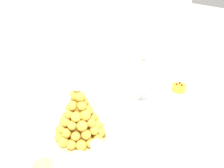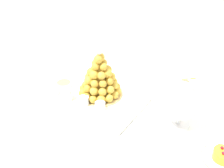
# 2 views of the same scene
# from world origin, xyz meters

# --- Properties ---
(buffet_table) EXTENTS (1.38, 0.79, 0.74)m
(buffet_table) POSITION_xyz_m (0.00, 0.00, 0.63)
(buffet_table) COLOR brown
(buffet_table) RESTS_ON ground_plane
(serving_tray) EXTENTS (0.55, 0.38, 0.02)m
(serving_tray) POSITION_xyz_m (-0.20, 0.03, 0.75)
(serving_tray) COLOR white
(serving_tray) RESTS_ON buffet_table
(croquembouche) EXTENTS (0.24, 0.24, 0.29)m
(croquembouche) POSITION_xyz_m (-0.19, 0.06, 0.86)
(croquembouche) COLOR tan
(croquembouche) RESTS_ON serving_tray
(dessert_cup_left) EXTENTS (0.05, 0.05, 0.05)m
(dessert_cup_left) POSITION_xyz_m (-0.41, -0.07, 0.78)
(dessert_cup_left) COLOR silver
(dessert_cup_left) RESTS_ON serving_tray
(dessert_cup_mid_left) EXTENTS (0.06, 0.06, 0.06)m
(dessert_cup_mid_left) POSITION_xyz_m (-0.31, -0.07, 0.78)
(dessert_cup_mid_left) COLOR silver
(dessert_cup_mid_left) RESTS_ON serving_tray
(dessert_cup_centre) EXTENTS (0.05, 0.05, 0.05)m
(dessert_cup_centre) POSITION_xyz_m (-0.20, -0.06, 0.77)
(dessert_cup_centre) COLOR silver
(dessert_cup_centre) RESTS_ON serving_tray
(dessert_cup_mid_right) EXTENTS (0.05, 0.05, 0.05)m
(dessert_cup_mid_right) POSITION_xyz_m (-0.11, -0.05, 0.77)
(dessert_cup_mid_right) COLOR silver
(dessert_cup_mid_right) RESTS_ON serving_tray
(dessert_cup_right) EXTENTS (0.06, 0.06, 0.05)m
(dessert_cup_right) POSITION_xyz_m (0.00, -0.06, 0.78)
(dessert_cup_right) COLOR silver
(dessert_cup_right) RESTS_ON serving_tray
(creme_brulee_ramekin) EXTENTS (0.09, 0.09, 0.02)m
(creme_brulee_ramekin) POSITION_xyz_m (-0.42, 0.02, 0.76)
(creme_brulee_ramekin) COLOR white
(creme_brulee_ramekin) RESTS_ON serving_tray
(macaron_goblet) EXTENTS (0.14, 0.14, 0.26)m
(macaron_goblet) POSITION_xyz_m (0.27, 0.07, 0.91)
(macaron_goblet) COLOR white
(macaron_goblet) RESTS_ON buffet_table
(fruit_tart_plate) EXTENTS (0.18, 0.18, 0.06)m
(fruit_tart_plate) POSITION_xyz_m (0.50, -0.05, 0.76)
(fruit_tart_plate) COLOR white
(fruit_tart_plate) RESTS_ON buffet_table
(wine_glass) EXTENTS (0.07, 0.07, 0.15)m
(wine_glass) POSITION_xyz_m (-0.31, 0.24, 0.85)
(wine_glass) COLOR silver
(wine_glass) RESTS_ON buffet_table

